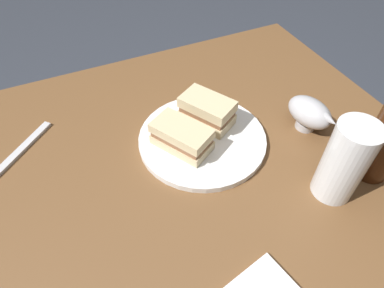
{
  "coord_description": "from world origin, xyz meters",
  "views": [
    {
      "loc": [
        0.16,
        0.4,
        1.28
      ],
      "look_at": [
        -0.04,
        -0.02,
        0.78
      ],
      "focal_mm": 31.16,
      "sensor_mm": 36.0,
      "label": 1
    }
  ],
  "objects_px": {
    "sandwich_half_right": "(182,137)",
    "pint_glass": "(342,166)",
    "gravy_boat": "(310,113)",
    "fork": "(20,150)",
    "plate": "(202,139)",
    "sandwich_half_left": "(207,111)"
  },
  "relations": [
    {
      "from": "fork",
      "to": "sandwich_half_left",
      "type": "bearing_deg",
      "value": -56.28
    },
    {
      "from": "sandwich_half_left",
      "to": "plate",
      "type": "bearing_deg",
      "value": 53.35
    },
    {
      "from": "plate",
      "to": "sandwich_half_left",
      "type": "bearing_deg",
      "value": -126.65
    },
    {
      "from": "sandwich_half_right",
      "to": "pint_glass",
      "type": "distance_m",
      "value": 0.31
    },
    {
      "from": "plate",
      "to": "pint_glass",
      "type": "xyz_separation_m",
      "value": [
        -0.17,
        0.22,
        0.06
      ]
    },
    {
      "from": "plate",
      "to": "fork",
      "type": "distance_m",
      "value": 0.39
    },
    {
      "from": "sandwich_half_right",
      "to": "gravy_boat",
      "type": "relative_size",
      "value": 1.1
    },
    {
      "from": "plate",
      "to": "pint_glass",
      "type": "relative_size",
      "value": 1.66
    },
    {
      "from": "gravy_boat",
      "to": "fork",
      "type": "distance_m",
      "value": 0.63
    },
    {
      "from": "plate",
      "to": "sandwich_half_right",
      "type": "distance_m",
      "value": 0.06
    },
    {
      "from": "gravy_boat",
      "to": "sandwich_half_left",
      "type": "bearing_deg",
      "value": -26.09
    },
    {
      "from": "sandwich_half_left",
      "to": "gravy_boat",
      "type": "xyz_separation_m",
      "value": [
        -0.2,
        0.1,
        -0.0
      ]
    },
    {
      "from": "sandwich_half_left",
      "to": "pint_glass",
      "type": "bearing_deg",
      "value": 117.99
    },
    {
      "from": "sandwich_half_left",
      "to": "pint_glass",
      "type": "xyz_separation_m",
      "value": [
        -0.14,
        0.26,
        0.03
      ]
    },
    {
      "from": "fork",
      "to": "gravy_boat",
      "type": "bearing_deg",
      "value": -60.91
    },
    {
      "from": "sandwich_half_right",
      "to": "fork",
      "type": "bearing_deg",
      "value": -23.84
    },
    {
      "from": "plate",
      "to": "fork",
      "type": "relative_size",
      "value": 1.53
    },
    {
      "from": "sandwich_half_right",
      "to": "gravy_boat",
      "type": "xyz_separation_m",
      "value": [
        -0.28,
        0.05,
        0.0
      ]
    },
    {
      "from": "plate",
      "to": "gravy_boat",
      "type": "height_order",
      "value": "gravy_boat"
    },
    {
      "from": "pint_glass",
      "to": "fork",
      "type": "xyz_separation_m",
      "value": [
        0.53,
        -0.35,
        -0.07
      ]
    },
    {
      "from": "gravy_boat",
      "to": "sandwich_half_right",
      "type": "bearing_deg",
      "value": -10.45
    },
    {
      "from": "pint_glass",
      "to": "gravy_boat",
      "type": "xyz_separation_m",
      "value": [
        -0.06,
        -0.16,
        -0.03
      ]
    }
  ]
}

